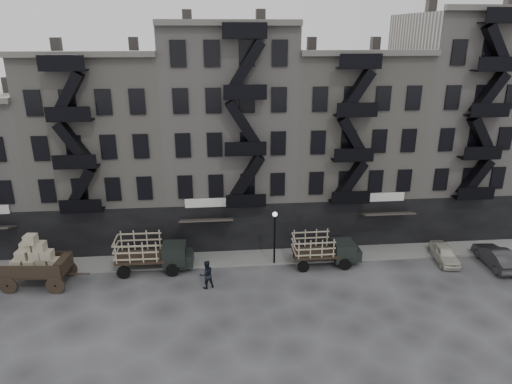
{
  "coord_description": "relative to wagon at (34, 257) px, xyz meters",
  "views": [
    {
      "loc": [
        -1.17,
        -27.77,
        16.7
      ],
      "look_at": [
        1.75,
        4.0,
        5.36
      ],
      "focal_mm": 32.0,
      "sensor_mm": 36.0,
      "label": 1
    }
  ],
  "objects": [
    {
      "name": "stake_truck_west",
      "position": [
        7.7,
        1.4,
        -0.57
      ],
      "size": [
        5.52,
        2.34,
        2.76
      ],
      "rotation": [
        0.0,
        0.0,
        -0.01
      ],
      "color": "black",
      "rests_on": "ground"
    },
    {
      "name": "building_midwest",
      "position": [
        3.71,
        8.63,
        5.36
      ],
      "size": [
        10.0,
        11.35,
        16.2
      ],
      "color": "gray",
      "rests_on": "ground"
    },
    {
      "name": "stake_truck_east",
      "position": [
        20.43,
        1.07,
        -0.71
      ],
      "size": [
        5.05,
        2.15,
        2.52
      ],
      "rotation": [
        0.0,
        0.0,
        0.01
      ],
      "color": "black",
      "rests_on": "ground"
    },
    {
      "name": "wagon",
      "position": [
        0.0,
        0.0,
        0.0
      ],
      "size": [
        4.64,
        2.79,
        3.75
      ],
      "rotation": [
        0.0,
        0.0,
        -0.09
      ],
      "color": "black",
      "rests_on": "ground"
    },
    {
      "name": "car_east",
      "position": [
        29.73,
        0.76,
        -1.52
      ],
      "size": [
        1.88,
        3.81,
        1.25
      ],
      "primitive_type": "imported",
      "rotation": [
        0.0,
        0.0,
        -0.11
      ],
      "color": "beige",
      "rests_on": "ground"
    },
    {
      "name": "building_mideast",
      "position": [
        23.71,
        8.63,
        5.36
      ],
      "size": [
        10.0,
        11.35,
        16.2
      ],
      "color": "gray",
      "rests_on": "ground"
    },
    {
      "name": "car_far",
      "position": [
        33.21,
        -0.29,
        -1.41
      ],
      "size": [
        1.75,
        4.53,
        1.47
      ],
      "primitive_type": "imported",
      "rotation": [
        0.0,
        0.0,
        3.1
      ],
      "color": "#29292B",
      "rests_on": "ground"
    },
    {
      "name": "sidewalk",
      "position": [
        13.71,
        2.55,
        -2.07
      ],
      "size": [
        55.0,
        2.5,
        0.15
      ],
      "primitive_type": "cube",
      "color": "slate",
      "rests_on": "ground"
    },
    {
      "name": "ground",
      "position": [
        13.71,
        -1.2,
        -2.14
      ],
      "size": [
        140.0,
        140.0,
        0.0
      ],
      "primitive_type": "plane",
      "color": "#38383A",
      "rests_on": "ground"
    },
    {
      "name": "building_center",
      "position": [
        13.71,
        8.62,
        6.36
      ],
      "size": [
        10.0,
        11.35,
        18.2
      ],
      "color": "gray",
      "rests_on": "ground"
    },
    {
      "name": "lamp_post",
      "position": [
        16.71,
        1.4,
        0.64
      ],
      "size": [
        0.36,
        0.36,
        4.28
      ],
      "color": "black",
      "rests_on": "ground"
    },
    {
      "name": "pedestrian_mid",
      "position": [
        11.68,
        -1.43,
        -1.13
      ],
      "size": [
        1.19,
        1.06,
        2.03
      ],
      "primitive_type": "imported",
      "rotation": [
        0.0,
        0.0,
        3.49
      ],
      "color": "black",
      "rests_on": "ground"
    },
    {
      "name": "building_east",
      "position": [
        33.71,
        8.62,
        6.86
      ],
      "size": [
        10.0,
        11.35,
        19.2
      ],
      "color": "gray",
      "rests_on": "ground"
    }
  ]
}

